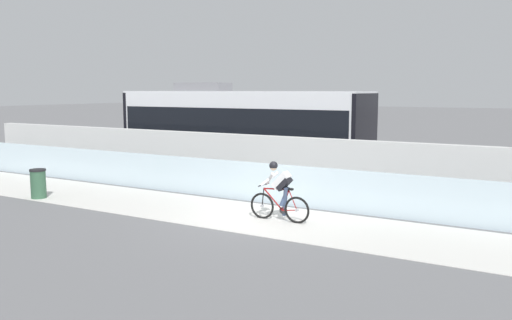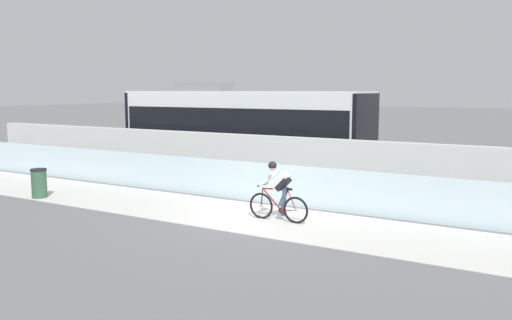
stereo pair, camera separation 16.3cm
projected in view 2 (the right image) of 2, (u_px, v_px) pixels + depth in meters
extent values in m
plane|color=slate|center=(258.00, 218.00, 14.61)|extent=(200.00, 200.00, 0.00)
cube|color=silver|center=(258.00, 218.00, 14.61)|extent=(32.00, 3.20, 0.01)
cube|color=silver|center=(289.00, 186.00, 16.10)|extent=(32.00, 0.05, 1.25)
cube|color=silver|center=(314.00, 167.00, 17.59)|extent=(32.00, 0.36, 1.93)
cube|color=#595654|center=(342.00, 184.00, 19.83)|extent=(32.00, 0.08, 0.01)
cube|color=#595654|center=(355.00, 179.00, 21.06)|extent=(32.00, 0.08, 0.01)
cube|color=silver|center=(242.00, 128.00, 22.64)|extent=(11.00, 2.50, 3.10)
cube|color=black|center=(242.00, 120.00, 22.59)|extent=(10.56, 2.54, 1.04)
cube|color=#4C4C51|center=(243.00, 160.00, 22.82)|extent=(10.78, 2.53, 0.28)
cube|color=slate|center=(204.00, 87.00, 23.41)|extent=(2.40, 1.10, 0.36)
cube|color=#232326|center=(178.00, 158.00, 24.62)|extent=(1.40, 1.88, 0.20)
cylinder|color=black|center=(168.00, 161.00, 24.02)|extent=(0.60, 0.10, 0.60)
cylinder|color=black|center=(188.00, 158.00, 25.24)|extent=(0.60, 0.10, 0.60)
cube|color=#232326|center=(318.00, 170.00, 21.05)|extent=(1.40, 1.88, 0.20)
cylinder|color=black|center=(310.00, 174.00, 20.45)|extent=(0.60, 0.10, 0.60)
cylinder|color=black|center=(325.00, 169.00, 21.67)|extent=(0.60, 0.10, 0.60)
cube|color=black|center=(146.00, 124.00, 25.40)|extent=(0.16, 2.54, 2.94)
cube|color=black|center=(366.00, 133.00, 19.88)|extent=(0.16, 2.54, 2.94)
torus|color=black|center=(261.00, 206.00, 14.51)|extent=(0.72, 0.06, 0.72)
cylinder|color=#99999E|center=(261.00, 206.00, 14.51)|extent=(0.07, 0.10, 0.07)
torus|color=black|center=(296.00, 210.00, 13.98)|extent=(0.72, 0.06, 0.72)
cylinder|color=#99999E|center=(296.00, 210.00, 13.98)|extent=(0.07, 0.10, 0.07)
cylinder|color=maroon|center=(272.00, 199.00, 14.31)|extent=(0.60, 0.04, 0.58)
cylinder|color=maroon|center=(284.00, 200.00, 14.12)|extent=(0.22, 0.04, 0.59)
cylinder|color=maroon|center=(275.00, 189.00, 14.23)|extent=(0.76, 0.04, 0.07)
cylinder|color=maroon|center=(288.00, 210.00, 14.09)|extent=(0.43, 0.03, 0.09)
cylinder|color=maroon|center=(292.00, 200.00, 14.01)|extent=(0.27, 0.02, 0.53)
cylinder|color=black|center=(262.00, 197.00, 14.47)|extent=(0.08, 0.03, 0.49)
cube|color=black|center=(288.00, 189.00, 14.03)|extent=(0.24, 0.10, 0.05)
cylinder|color=black|center=(263.00, 185.00, 14.41)|extent=(0.03, 0.58, 0.03)
cylinder|color=#262628|center=(281.00, 211.00, 14.20)|extent=(0.18, 0.02, 0.18)
cube|color=silver|center=(280.00, 180.00, 14.12)|extent=(0.50, 0.28, 0.51)
cube|color=black|center=(283.00, 184.00, 14.08)|extent=(0.38, 0.30, 0.38)
sphere|color=beige|center=(272.00, 167.00, 14.19)|extent=(0.20, 0.20, 0.20)
sphere|color=black|center=(272.00, 166.00, 14.19)|extent=(0.23, 0.23, 0.23)
cylinder|color=silver|center=(269.00, 179.00, 14.30)|extent=(0.44, 0.41, 0.41)
cylinder|color=silver|center=(269.00, 179.00, 14.30)|extent=(0.44, 0.41, 0.41)
cylinder|color=#384766|center=(284.00, 202.00, 14.14)|extent=(0.29, 0.33, 0.80)
cylinder|color=#384766|center=(284.00, 197.00, 14.12)|extent=(0.29, 0.33, 0.54)
cylinder|color=#33593F|center=(39.00, 184.00, 17.30)|extent=(0.48, 0.48, 0.90)
cylinder|color=black|center=(38.00, 170.00, 17.24)|extent=(0.51, 0.51, 0.06)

